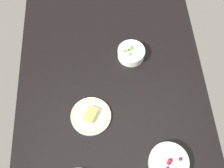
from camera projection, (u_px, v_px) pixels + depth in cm
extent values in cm
cube|color=black|center=(112.00, 87.00, 151.75)|extent=(132.81, 98.40, 4.00)
cylinder|color=white|center=(168.00, 163.00, 129.43)|extent=(17.99, 17.99, 4.44)
torus|color=white|center=(169.00, 161.00, 127.46)|extent=(18.07, 18.07, 0.80)
sphere|color=maroon|center=(170.00, 161.00, 126.52)|extent=(2.13, 2.13, 2.13)
sphere|color=#B2232D|center=(171.00, 160.00, 126.89)|extent=(1.67, 1.67, 1.67)
sphere|color=#59144C|center=(167.00, 168.00, 125.40)|extent=(1.41, 1.41, 1.41)
sphere|color=#59144C|center=(169.00, 163.00, 126.21)|extent=(1.79, 1.79, 1.79)
sphere|color=#59144C|center=(180.00, 159.00, 127.08)|extent=(1.71, 1.71, 1.71)
sphere|color=#59144C|center=(169.00, 161.00, 126.61)|extent=(1.87, 1.87, 1.87)
cylinder|color=white|center=(131.00, 53.00, 156.37)|extent=(14.72, 14.72, 5.01)
torus|color=white|center=(131.00, 51.00, 154.15)|extent=(14.93, 14.93, 0.80)
sphere|color=#599E38|center=(132.00, 46.00, 154.70)|extent=(1.29, 1.29, 1.29)
sphere|color=#599E38|center=(129.00, 48.00, 154.17)|extent=(1.20, 1.20, 1.20)
sphere|color=#599E38|center=(131.00, 49.00, 153.81)|extent=(1.48, 1.48, 1.48)
sphere|color=#599E38|center=(130.00, 54.00, 152.19)|extent=(1.54, 1.54, 1.54)
sphere|color=#599E38|center=(125.00, 51.00, 153.36)|extent=(1.39, 1.39, 1.39)
sphere|color=#599E38|center=(128.00, 50.00, 153.44)|extent=(1.51, 1.51, 1.51)
cylinder|color=white|center=(91.00, 116.00, 141.37)|extent=(19.85, 19.85, 1.45)
torus|color=gold|center=(91.00, 116.00, 140.73)|extent=(17.97, 17.97, 0.50)
cube|color=#F2D14C|center=(91.00, 114.00, 139.46)|extent=(8.86, 7.81, 2.87)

